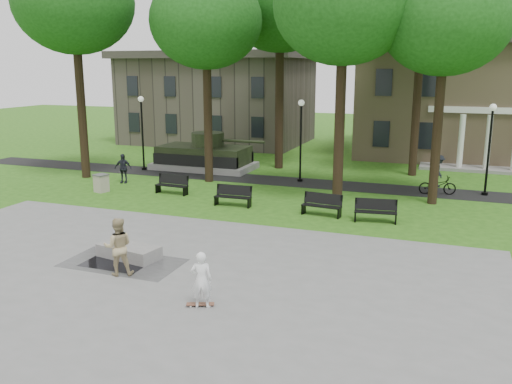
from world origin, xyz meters
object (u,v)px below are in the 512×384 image
Objects in this scene: skateboarder at (201,280)px; cyclist at (438,178)px; park_bench_0 at (172,184)px; concrete_block at (129,251)px; friend_watching at (118,247)px; trash_bin at (101,183)px.

cyclist reaches higher than skateboarder.
concrete_block is at bearing -66.18° from park_bench_0.
skateboarder is (4.16, -2.77, 0.59)m from concrete_block.
friend_watching is 17.90m from cyclist.
concrete_block is at bearing -54.57° from skateboarder.
park_bench_0 is at bearing -99.31° from friend_watching.
friend_watching is at bearing -51.64° from trash_bin.
cyclist is 2.19× the size of trash_bin.
friend_watching is 0.90× the size of cyclist.
skateboarder reaches higher than trash_bin.
cyclist is at bearing 18.34° from trash_bin.
concrete_block is 1.17× the size of friend_watching.
park_bench_0 reaches higher than trash_bin.
concrete_block is 5.03m from skateboarder.
trash_bin is (-7.76, 9.80, -0.48)m from friend_watching.
friend_watching is (0.60, -1.47, 0.72)m from concrete_block.
concrete_block is 1.35× the size of skateboarder.
trash_bin is (-11.32, 11.11, -0.35)m from skateboarder.
cyclist is 1.15× the size of park_bench_0.
friend_watching is 1.03× the size of park_bench_0.
concrete_block is 1.21× the size of park_bench_0.
park_bench_0 is at bearing 14.26° from trash_bin.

